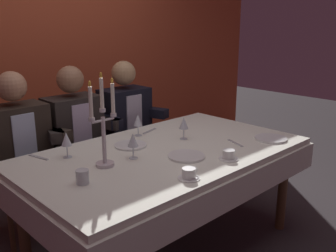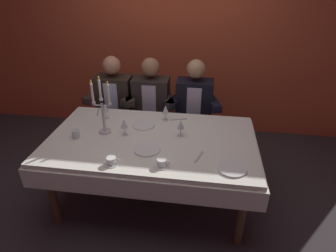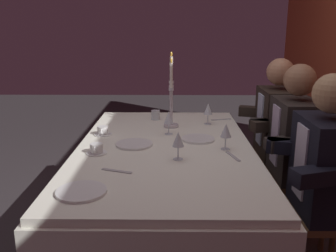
% 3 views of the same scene
% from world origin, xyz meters
% --- Properties ---
extents(ground_plane, '(12.00, 12.00, 0.00)m').
position_xyz_m(ground_plane, '(0.00, 0.00, 0.00)').
color(ground_plane, '#342F32').
extents(back_wall, '(6.00, 0.12, 2.70)m').
position_xyz_m(back_wall, '(0.00, 1.66, 1.35)').
color(back_wall, '#BC4B2D').
rests_on(back_wall, ground_plane).
extents(dining_table, '(1.94, 1.14, 0.74)m').
position_xyz_m(dining_table, '(0.00, 0.00, 0.62)').
color(dining_table, white).
rests_on(dining_table, ground_plane).
extents(candelabra, '(0.19, 0.11, 0.56)m').
position_xyz_m(candelabra, '(-0.46, 0.04, 0.97)').
color(candelabra, silver).
rests_on(candelabra, dining_table).
extents(dinner_plate_0, '(0.22, 0.22, 0.01)m').
position_xyz_m(dinner_plate_0, '(-0.12, 0.22, 0.75)').
color(dinner_plate_0, white).
rests_on(dinner_plate_0, dining_table).
extents(dinner_plate_1, '(0.23, 0.23, 0.01)m').
position_xyz_m(dinner_plate_1, '(0.71, -0.36, 0.75)').
color(dinner_plate_1, white).
rests_on(dinner_plate_1, dining_table).
extents(dinner_plate_2, '(0.24, 0.24, 0.01)m').
position_xyz_m(dinner_plate_2, '(0.00, -0.20, 0.75)').
color(dinner_plate_2, white).
rests_on(dinner_plate_2, dining_table).
extents(wine_glass_0, '(0.07, 0.07, 0.16)m').
position_xyz_m(wine_glass_0, '(0.26, 0.08, 0.86)').
color(wine_glass_0, silver).
rests_on(wine_glass_0, dining_table).
extents(wine_glass_1, '(0.07, 0.07, 0.16)m').
position_xyz_m(wine_glass_1, '(-0.54, 0.32, 0.86)').
color(wine_glass_1, silver).
rests_on(wine_glass_1, dining_table).
extents(wine_glass_2, '(0.07, 0.07, 0.16)m').
position_xyz_m(wine_glass_2, '(-0.26, 0.02, 0.86)').
color(wine_glass_2, silver).
rests_on(wine_glass_2, dining_table).
extents(wine_glass_3, '(0.07, 0.07, 0.16)m').
position_xyz_m(wine_glass_3, '(0.08, 0.37, 0.86)').
color(wine_glass_3, silver).
rests_on(wine_glass_3, dining_table).
extents(water_tumbler_0, '(0.07, 0.07, 0.08)m').
position_xyz_m(water_tumbler_0, '(-0.69, -0.09, 0.78)').
color(water_tumbler_0, silver).
rests_on(water_tumbler_0, dining_table).
extents(coffee_cup_0, '(0.13, 0.12, 0.06)m').
position_xyz_m(coffee_cup_0, '(0.16, -0.40, 0.77)').
color(coffee_cup_0, white).
rests_on(coffee_cup_0, dining_table).
extents(coffee_cup_1, '(0.13, 0.12, 0.06)m').
position_xyz_m(coffee_cup_1, '(-0.24, -0.44, 0.77)').
color(coffee_cup_1, white).
rests_on(coffee_cup_1, dining_table).
extents(fork_0, '(0.06, 0.17, 0.01)m').
position_xyz_m(fork_0, '(-0.68, 0.44, 0.74)').
color(fork_0, '#B7B7BC').
rests_on(fork_0, dining_table).
extents(spoon_1, '(0.07, 0.17, 0.01)m').
position_xyz_m(spoon_1, '(0.45, -0.24, 0.74)').
color(spoon_1, '#B7B7BC').
rests_on(spoon_1, dining_table).
extents(fork_2, '(0.17, 0.06, 0.01)m').
position_xyz_m(fork_2, '(0.21, 0.40, 0.74)').
color(fork_2, '#B7B7BC').
rests_on(fork_2, dining_table).
extents(seated_diner_0, '(0.63, 0.48, 1.24)m').
position_xyz_m(seated_diner_0, '(-0.63, 0.89, 0.74)').
color(seated_diner_0, brown).
rests_on(seated_diner_0, ground_plane).
extents(seated_diner_1, '(0.63, 0.48, 1.24)m').
position_xyz_m(seated_diner_1, '(-0.17, 0.89, 0.74)').
color(seated_diner_1, brown).
rests_on(seated_diner_1, ground_plane).
extents(seated_diner_2, '(0.63, 0.48, 1.24)m').
position_xyz_m(seated_diner_2, '(0.34, 0.89, 0.74)').
color(seated_diner_2, brown).
rests_on(seated_diner_2, ground_plane).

